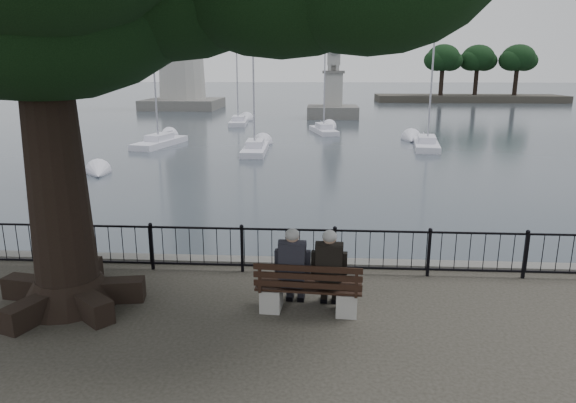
# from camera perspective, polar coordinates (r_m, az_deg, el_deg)

# --- Properties ---
(harbor) EXTENTS (260.00, 260.00, 1.20)m
(harbor) POSITION_cam_1_polar(r_m,az_deg,el_deg) (11.97, 0.15, -9.17)
(harbor) COLOR #595755
(harbor) RESTS_ON ground
(railing) EXTENTS (22.06, 0.06, 1.00)m
(railing) POSITION_cam_1_polar(r_m,az_deg,el_deg) (11.11, 0.00, -5.20)
(railing) COLOR black
(railing) RESTS_ON ground
(bench) EXTENTS (1.95, 0.70, 1.01)m
(bench) POSITION_cam_1_polar(r_m,az_deg,el_deg) (9.44, 2.29, -10.26)
(bench) COLOR gray
(bench) RESTS_ON ground
(person_left) EXTENTS (0.48, 0.81, 1.60)m
(person_left) POSITION_cam_1_polar(r_m,az_deg,el_deg) (9.42, 0.59, -7.77)
(person_left) COLOR black
(person_left) RESTS_ON ground
(person_right) EXTENTS (0.48, 0.81, 1.60)m
(person_right) POSITION_cam_1_polar(r_m,az_deg,el_deg) (9.37, 4.60, -7.95)
(person_right) COLOR black
(person_right) RESTS_ON ground
(lighthouse) EXTENTS (9.78, 9.78, 30.00)m
(lighthouse) POSITION_cam_1_polar(r_m,az_deg,el_deg) (72.75, -12.04, 20.02)
(lighthouse) COLOR #595755
(lighthouse) RESTS_ON ground
(lion_monument) EXTENTS (5.55, 5.55, 8.29)m
(lion_monument) POSITION_cam_1_polar(r_m,az_deg,el_deg) (57.98, 5.00, 11.28)
(lion_monument) COLOR #595755
(lion_monument) RESTS_ON ground
(sailboat_a) EXTENTS (3.04, 4.88, 8.66)m
(sailboat_a) POSITION_cam_1_polar(r_m,az_deg,el_deg) (26.16, -24.78, 2.12)
(sailboat_a) COLOR silver
(sailboat_a) RESTS_ON ground
(sailboat_b) EXTENTS (1.61, 5.26, 10.59)m
(sailboat_b) POSITION_cam_1_polar(r_m,az_deg,el_deg) (33.65, -3.67, 5.99)
(sailboat_b) COLOR silver
(sailboat_b) RESTS_ON ground
(sailboat_d) EXTENTS (2.35, 5.78, 10.54)m
(sailboat_d) POSITION_cam_1_polar(r_m,az_deg,el_deg) (36.89, 15.13, 6.26)
(sailboat_d) COLOR silver
(sailboat_d) RESTS_ON ground
(sailboat_e) EXTENTS (2.70, 5.84, 13.42)m
(sailboat_e) POSITION_cam_1_polar(r_m,az_deg,el_deg) (37.70, -14.06, 6.61)
(sailboat_e) COLOR silver
(sailboat_e) RESTS_ON ground
(sailboat_f) EXTENTS (2.60, 5.33, 10.26)m
(sailboat_f) POSITION_cam_1_polar(r_m,az_deg,el_deg) (44.12, 3.98, 8.01)
(sailboat_f) COLOR silver
(sailboat_f) RESTS_ON ground
(sailboat_h) EXTENTS (2.00, 5.75, 12.16)m
(sailboat_h) POSITION_cam_1_polar(r_m,az_deg,el_deg) (51.12, -5.50, 8.92)
(sailboat_h) COLOR silver
(sailboat_h) RESTS_ON ground
(far_shore) EXTENTS (30.00, 8.60, 9.18)m
(far_shore) POSITION_cam_1_polar(r_m,az_deg,el_deg) (90.88, 20.00, 12.88)
(far_shore) COLOR #2B2821
(far_shore) RESTS_ON ground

